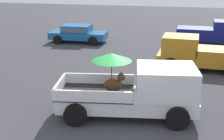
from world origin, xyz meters
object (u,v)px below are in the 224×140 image
object	(u,v)px
parked_sedan_far	(78,33)
pickup_truck_red	(212,33)
pickup_truck_far	(198,53)
pickup_truck_main	(139,90)

from	to	relation	value
parked_sedan_far	pickup_truck_red	bearing A→B (deg)	6.42
pickup_truck_red	pickup_truck_far	size ratio (longest dim) A/B	1.00
pickup_truck_main	pickup_truck_red	world-z (taller)	pickup_truck_main
pickup_truck_far	parked_sedan_far	distance (m)	10.04
pickup_truck_red	pickup_truck_far	world-z (taller)	same
pickup_truck_main	parked_sedan_far	size ratio (longest dim) A/B	1.21
pickup_truck_main	pickup_truck_far	bearing A→B (deg)	61.52
pickup_truck_far	parked_sedan_far	world-z (taller)	pickup_truck_far
pickup_truck_far	parked_sedan_far	size ratio (longest dim) A/B	1.11
pickup_truck_far	parked_sedan_far	bearing A→B (deg)	-26.78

